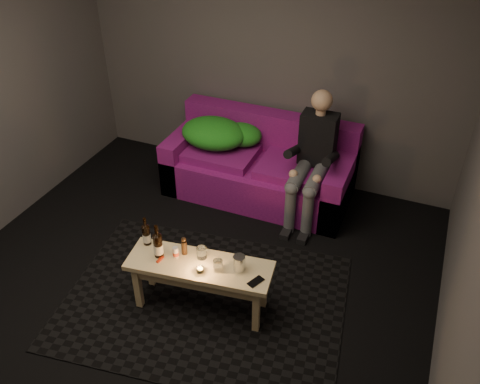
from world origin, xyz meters
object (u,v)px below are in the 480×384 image
object	(u,v)px
beer_bottle_a	(146,234)
steel_cup	(239,263)
coffee_table	(200,272)
beer_bottle_b	(158,245)
sofa	(260,168)
person	(313,156)

from	to	relation	value
beer_bottle_a	steel_cup	xyz separation A→B (m)	(0.79, 0.01, -0.03)
beer_bottle_a	steel_cup	bearing A→B (deg)	0.50
coffee_table	steel_cup	distance (m)	0.34
coffee_table	beer_bottle_a	distance (m)	0.52
coffee_table	beer_bottle_a	bearing A→B (deg)	173.67
coffee_table	beer_bottle_b	world-z (taller)	beer_bottle_b
beer_bottle_b	steel_cup	size ratio (longest dim) A/B	2.33
sofa	beer_bottle_b	bearing A→B (deg)	-96.23
sofa	person	size ratio (longest dim) A/B	1.50
person	steel_cup	distance (m)	1.50
beer_bottle_b	steel_cup	bearing A→B (deg)	8.57
person	steel_cup	xyz separation A→B (m)	(-0.13, -1.48, -0.13)
steel_cup	sofa	bearing A→B (deg)	105.11
person	coffee_table	size ratio (longest dim) A/B	1.08
beer_bottle_a	beer_bottle_b	size ratio (longest dim) A/B	0.87
coffee_table	steel_cup	size ratio (longest dim) A/B	9.22
coffee_table	steel_cup	xyz separation A→B (m)	(0.30, 0.06, 0.14)
sofa	beer_bottle_b	xyz separation A→B (m)	(-0.19, -1.73, 0.27)
beer_bottle_a	person	bearing A→B (deg)	58.25
beer_bottle_b	sofa	bearing A→B (deg)	83.77
sofa	coffee_table	distance (m)	1.71
person	beer_bottle_a	xyz separation A→B (m)	(-0.92, -1.49, -0.10)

